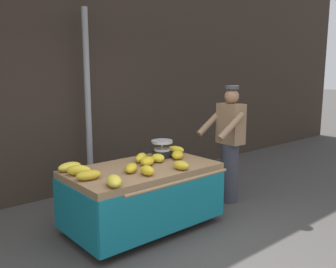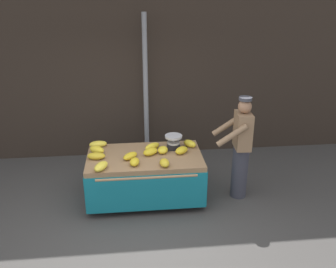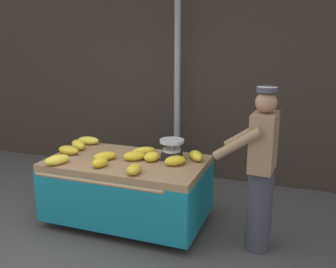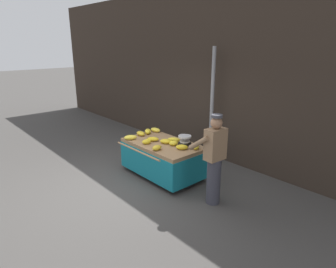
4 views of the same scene
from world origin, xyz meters
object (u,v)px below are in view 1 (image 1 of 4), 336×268
banana_bunch_6 (70,167)px  banana_bunch_7 (89,175)px  banana_bunch_0 (147,170)px  banana_bunch_11 (181,165)px  street_pole (88,105)px  banana_bunch_5 (177,155)px  banana_bunch_4 (175,150)px  banana_bunch_9 (141,158)px  banana_bunch_1 (147,161)px  banana_cart (142,184)px  weighing_scale (162,149)px  vendor_person (230,144)px  banana_bunch_10 (158,158)px  banana_bunch_8 (131,168)px  banana_bunch_2 (114,181)px  banana_bunch_3 (79,170)px

banana_bunch_6 → banana_bunch_7: 0.45m
banana_bunch_0 → banana_bunch_11: bearing=-9.4°
street_pole → banana_bunch_7: size_ratio=10.20×
banana_bunch_5 → banana_bunch_7: (-1.34, -0.07, -0.00)m
banana_bunch_4 → banana_bunch_9: 0.63m
banana_bunch_1 → banana_bunch_5: (0.50, 0.00, -0.00)m
banana_cart → banana_bunch_7: size_ratio=6.60×
banana_bunch_0 → banana_bunch_6: (-0.58, 0.72, -0.00)m
weighing_scale → vendor_person: vendor_person is taller
banana_bunch_6 → banana_bunch_10: 1.10m
banana_bunch_4 → banana_bunch_9: bearing=-175.5°
weighing_scale → banana_bunch_0: 0.84m
banana_bunch_5 → banana_bunch_8: (-0.82, -0.11, -0.00)m
banana_bunch_4 → banana_bunch_6: 1.51m
banana_bunch_5 → banana_bunch_9: size_ratio=0.88×
banana_bunch_11 → vendor_person: size_ratio=0.13×
banana_bunch_5 → banana_bunch_9: 0.49m
banana_bunch_8 → banana_bunch_11: size_ratio=1.21×
banana_bunch_10 → banana_bunch_2: bearing=-153.6°
weighing_scale → banana_bunch_6: weighing_scale is taller
banana_cart → banana_bunch_9: banana_bunch_9 is taller
weighing_scale → banana_bunch_7: 1.26m
banana_bunch_0 → banana_bunch_2: same height
banana_bunch_10 → banana_bunch_8: bearing=-163.2°
banana_bunch_4 → banana_bunch_8: 1.05m
street_pole → banana_bunch_7: bearing=-118.8°
banana_bunch_7 → weighing_scale: bearing=11.8°
banana_bunch_11 → banana_bunch_4: bearing=53.3°
banana_bunch_7 → banana_bunch_11: (1.02, -0.34, 0.00)m
banana_bunch_0 → banana_bunch_10: banana_bunch_0 is taller
banana_cart → banana_bunch_9: bearing=57.2°
banana_bunch_10 → vendor_person: size_ratio=0.12×
street_pole → vendor_person: bearing=-47.9°
street_pole → banana_bunch_3: size_ratio=10.57×
banana_bunch_0 → banana_bunch_6: banana_bunch_0 is taller
banana_bunch_5 → weighing_scale: bearing=119.3°
banana_bunch_3 → banana_bunch_5: 1.35m
banana_bunch_6 → banana_bunch_10: bearing=-18.2°
banana_bunch_3 → banana_bunch_5: (1.34, -0.15, -0.01)m
weighing_scale → banana_bunch_2: size_ratio=0.96×
banana_bunch_0 → banana_bunch_7: (-0.58, 0.27, -0.00)m
banana_bunch_0 → banana_bunch_3: (-0.59, 0.49, 0.00)m
banana_bunch_10 → banana_bunch_11: (-0.02, -0.45, -0.00)m
banana_bunch_0 → vendor_person: (1.69, 0.25, 0.03)m
banana_bunch_4 → banana_bunch_10: 0.51m
banana_bunch_7 → banana_bunch_8: 0.52m
banana_bunch_10 → banana_bunch_4: bearing=22.8°
banana_bunch_1 → vendor_person: vendor_person is taller
banana_bunch_3 → banana_bunch_11: size_ratio=1.20×
banana_bunch_4 → banana_bunch_1: bearing=-160.1°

